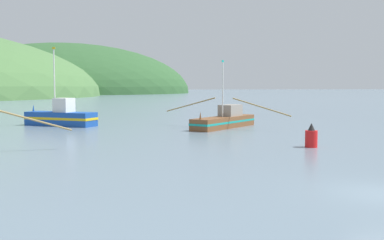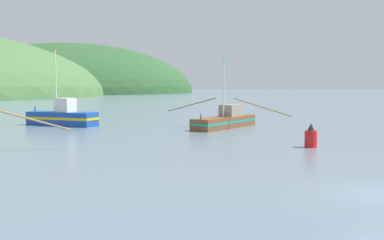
# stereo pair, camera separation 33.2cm
# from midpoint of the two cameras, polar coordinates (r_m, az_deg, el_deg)

# --- Properties ---
(hill_mid_left) EXTENTS (109.18, 87.34, 42.69)m
(hill_mid_left) POSITION_cam_midpoint_polar(r_m,az_deg,el_deg) (210.92, -15.43, 3.18)
(hill_mid_left) COLOR #2D562D
(hill_mid_left) RESTS_ON ground
(fishing_boat_blue) EXTENTS (7.47, 5.26, 7.75)m
(fishing_boat_blue) POSITION_cam_midpoint_polar(r_m,az_deg,el_deg) (48.24, -15.80, 0.36)
(fishing_boat_blue) COLOR #19479E
(fishing_boat_blue) RESTS_ON ground
(fishing_boat_brown) EXTENTS (10.42, 8.68, 6.34)m
(fishing_boat_brown) POSITION_cam_midpoint_polar(r_m,az_deg,el_deg) (44.44, 3.78, -0.02)
(fishing_boat_brown) COLOR brown
(fishing_boat_brown) RESTS_ON ground
(channel_buoy) EXTENTS (0.80, 0.80, 1.60)m
(channel_buoy) POSITION_cam_midpoint_polar(r_m,az_deg,el_deg) (31.75, 13.99, -2.04)
(channel_buoy) COLOR red
(channel_buoy) RESTS_ON ground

